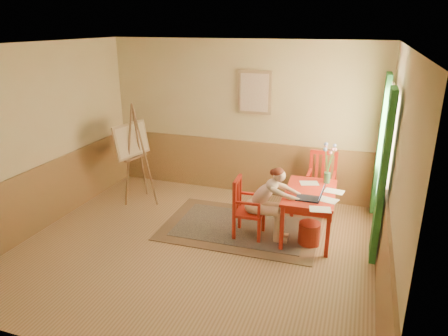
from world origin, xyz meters
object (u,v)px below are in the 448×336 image
at_px(chair_back, 321,183).
at_px(laptop, 312,196).
at_px(table, 310,197).
at_px(figure, 268,200).
at_px(easel, 133,144).
at_px(chair_left, 246,208).

height_order(chair_back, laptop, chair_back).
xyz_separation_m(table, figure, (-0.57, -0.30, -0.00)).
distance_m(chair_back, easel, 3.30).
height_order(figure, laptop, figure).
distance_m(table, chair_back, 0.92).
distance_m(chair_back, figure, 1.36).
height_order(table, laptop, laptop).
bearing_deg(table, chair_back, 85.70).
distance_m(laptop, easel, 3.28).
bearing_deg(figure, chair_back, 62.23).
xyz_separation_m(figure, laptop, (0.63, 0.00, 0.14)).
bearing_deg(chair_left, easel, 163.77).
xyz_separation_m(chair_left, chair_back, (0.95, 1.22, 0.06)).
bearing_deg(laptop, figure, -179.60).
bearing_deg(chair_left, laptop, 1.08).
xyz_separation_m(chair_back, laptop, (-0.00, -1.20, 0.25)).
distance_m(table, figure, 0.64).
relative_size(table, easel, 0.69).
bearing_deg(chair_left, table, 19.40).
xyz_separation_m(chair_left, figure, (0.32, 0.01, 0.17)).
height_order(chair_left, figure, figure).
bearing_deg(laptop, chair_left, -178.92).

